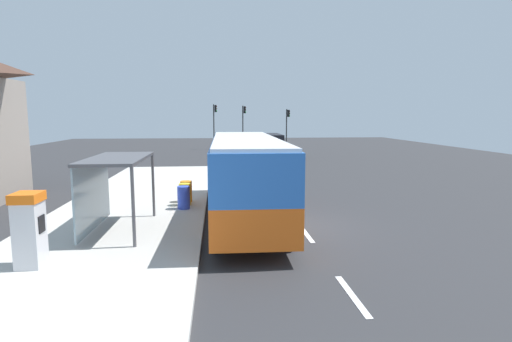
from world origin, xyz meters
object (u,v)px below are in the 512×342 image
white_van (270,144)px  bus_shelter (108,175)px  ticket_machine (29,229)px  recycling_bin_blue (184,198)px  bus (245,173)px  traffic_light_near_side (287,123)px  recycling_bin_orange (186,191)px  sedan_near (266,147)px  traffic_light_far_side (215,120)px  traffic_light_median (244,120)px  recycling_bin_yellow (185,194)px

white_van → bus_shelter: (-8.61, -24.91, 0.75)m
ticket_machine → recycling_bin_blue: 7.22m
bus → recycling_bin_blue: (-2.49, 1.24, -1.19)m
recycling_bin_blue → traffic_light_near_side: bearing=72.9°
white_van → recycling_bin_orange: 21.43m
white_van → recycling_bin_orange: (-6.40, -20.44, -0.69)m
white_van → sedan_near: 4.28m
traffic_light_far_side → bus_shelter: 35.54m
ticket_machine → traffic_light_far_side: 38.97m
traffic_light_near_side → traffic_light_median: (-5.11, 1.60, 0.26)m
ticket_machine → recycling_bin_yellow: ticket_machine is taller
bus → traffic_light_far_side: (-1.39, 33.52, 1.70)m
traffic_light_near_side → traffic_light_median: bearing=162.6°
bus → traffic_light_near_side: (7.21, 32.72, 1.36)m
sedan_near → traffic_light_far_side: traffic_light_far_side is taller
bus → ticket_machine: (-5.87, -5.12, -0.67)m
recycling_bin_blue → traffic_light_far_side: 32.43m
recycling_bin_yellow → white_van: bearing=73.2°
recycling_bin_yellow → bus_shelter: bus_shelter is taller
white_van → traffic_light_median: traffic_light_median is taller
bus → traffic_light_far_side: bearing=92.4°
sedan_near → bus_shelter: size_ratio=1.12×
ticket_machine → recycling_bin_blue: ticket_machine is taller
sedan_near → recycling_bin_blue: 26.89m
sedan_near → ticket_machine: bearing=-106.9°
traffic_light_near_side → traffic_light_far_side: size_ratio=0.89×
sedan_near → recycling_bin_orange: size_ratio=4.74×
sedan_near → traffic_light_near_side: (3.21, 5.39, 2.41)m
traffic_light_median → ticket_machine: bearing=-101.4°
traffic_light_near_side → ticket_machine: bearing=-109.1°
white_van → ticket_machine: bearing=-109.1°
recycling_bin_blue → bus_shelter: bus_shelter is taller
traffic_light_median → bus: bearing=-93.5°
sedan_near → traffic_light_median: size_ratio=0.86×
sedan_near → recycling_bin_yellow: sedan_near is taller
recycling_bin_yellow → traffic_light_near_side: 32.38m
recycling_bin_yellow → traffic_light_median: size_ratio=0.18×
bus → recycling_bin_yellow: (-2.49, 1.94, -1.19)m
traffic_light_median → recycling_bin_blue: bearing=-97.9°
sedan_near → recycling_bin_yellow: bearing=-104.4°
bus → recycling_bin_blue: bearing=153.6°
white_van → traffic_light_median: 11.58m
white_van → sedan_near: bearing=88.7°
bus_shelter → recycling_bin_blue: bearing=54.2°
ticket_machine → traffic_light_near_side: size_ratio=0.40×
sedan_near → white_van: bearing=-91.3°
recycling_bin_orange → traffic_light_near_side: bearing=72.1°
traffic_light_near_side → bus_shelter: traffic_light_near_side is taller
white_van → sedan_near: (0.10, 4.25, -0.55)m
recycling_bin_yellow → traffic_light_median: 32.83m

